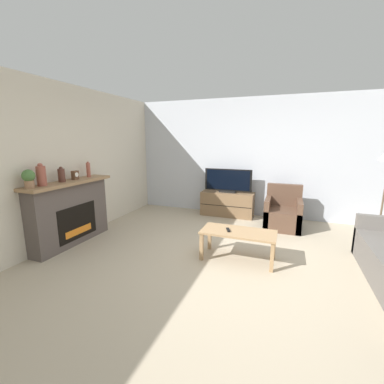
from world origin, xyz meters
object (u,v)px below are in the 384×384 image
object	(u,v)px
potted_plant	(29,178)
tv_stand	(227,204)
armchair	(283,214)
coffee_table	(238,235)
tv	(228,182)
mantel_vase_left	(41,175)
fireplace	(70,212)
mantel_clock	(75,175)
mantel_vase_centre_left	(61,175)
remote	(228,230)
mantel_vase_right	(88,170)

from	to	relation	value
potted_plant	tv_stand	world-z (taller)	potted_plant
armchair	coffee_table	size ratio (longest dim) A/B	0.79
tv	mantel_vase_left	bearing A→B (deg)	-125.00
fireplace	mantel_vase_left	size ratio (longest dim) A/B	4.74
potted_plant	mantel_clock	bearing A→B (deg)	89.95
mantel_vase_centre_left	coffee_table	bearing A→B (deg)	10.19
potted_plant	armchair	distance (m)	4.50
coffee_table	potted_plant	bearing A→B (deg)	-159.15
mantel_vase_centre_left	armchair	xyz separation A→B (m)	(3.38, 2.26, -0.93)
fireplace	remote	bearing A→B (deg)	7.64
mantel_vase_left	tv_stand	distance (m)	3.84
armchair	mantel_vase_centre_left	bearing A→B (deg)	-146.20
tv_stand	armchair	size ratio (longest dim) A/B	1.42
fireplace	remote	size ratio (longest dim) A/B	10.42
tv_stand	mantel_vase_centre_left	bearing A→B (deg)	-128.44
mantel_vase_right	remote	xyz separation A→B (m)	(2.64, -0.12, -0.78)
fireplace	mantel_clock	distance (m)	0.63
mantel_vase_centre_left	mantel_clock	world-z (taller)	mantel_vase_centre_left
remote	tv_stand	bearing A→B (deg)	80.32
potted_plant	armchair	world-z (taller)	potted_plant
mantel_vase_left	mantel_vase_centre_left	bearing A→B (deg)	90.00
tv_stand	coffee_table	xyz separation A→B (m)	(0.66, -2.18, 0.10)
remote	potted_plant	bearing A→B (deg)	178.65
mantel_vase_right	tv_stand	xyz separation A→B (m)	(2.13, 2.08, -0.95)
tv_stand	coffee_table	distance (m)	2.28
mantel_vase_right	mantel_vase_left	bearing A→B (deg)	-90.00
tv_stand	remote	distance (m)	2.27
armchair	mantel_vase_right	bearing A→B (deg)	-153.83
tv	coffee_table	xyz separation A→B (m)	(0.66, -2.18, -0.43)
mantel_clock	fireplace	bearing A→B (deg)	-96.22
mantel_vase_centre_left	tv_stand	distance (m)	3.55
mantel_vase_centre_left	remote	distance (m)	2.79
mantel_vase_centre_left	coffee_table	distance (m)	2.95
tv	fireplace	bearing A→B (deg)	-129.97
mantel_vase_right	armchair	xyz separation A→B (m)	(3.38, 1.66, -0.95)
mantel_vase_left	armchair	distance (m)	4.38
mantel_vase_right	armchair	distance (m)	3.88
mantel_vase_left	tv	distance (m)	3.74
mantel_clock	tv	bearing A→B (deg)	48.42
fireplace	coffee_table	xyz separation A→B (m)	(2.81, 0.38, -0.17)
mantel_clock	armchair	distance (m)	4.01
mantel_vase_right	tv	distance (m)	3.00
mantel_vase_left	mantel_vase_right	size ratio (longest dim) A/B	1.19
potted_plant	remote	xyz separation A→B (m)	(2.64, 1.04, -0.79)
fireplace	mantel_vase_left	world-z (taller)	mantel_vase_left
armchair	coffee_table	world-z (taller)	armchair
tv	remote	size ratio (longest dim) A/B	7.09
mantel_vase_right	tv_stand	world-z (taller)	mantel_vase_right
fireplace	tv_stand	world-z (taller)	fireplace
fireplace	tv_stand	size ratio (longest dim) A/B	1.32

